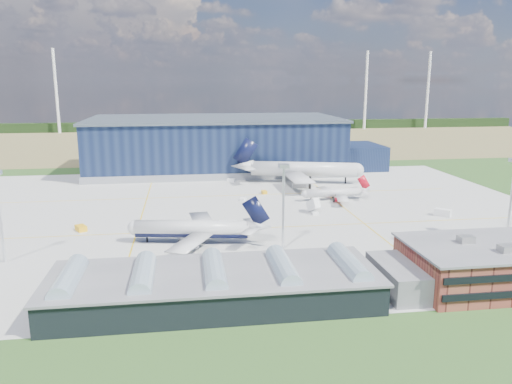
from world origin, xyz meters
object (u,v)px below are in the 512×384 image
Objects in this scene: airstair at (313,208)px; gse_tug_b at (152,275)px; airliner_red at (333,189)px; light_mast_center at (283,193)px; gse_van_c at (405,236)px; gse_cart_b at (231,180)px; car_b at (487,258)px; gse_van_b at (443,213)px; car_a at (470,250)px; airliner_navy at (192,220)px; hangar at (221,146)px; gse_cart_a at (242,199)px; gse_tug_a at (81,228)px; airliner_widebody at (304,162)px; gse_tug_c at (264,192)px; ops_building at (511,263)px; gse_van_a at (228,225)px.

gse_tug_b is at bearing -151.52° from airstair.
airliner_red is at bearing 57.11° from gse_tug_b.
light_mast_center is at bearing -132.47° from airstair.
gse_van_c is at bearing 94.51° from airliner_red.
gse_cart_b is 0.88× the size of car_b.
gse_van_b is 36.21m from car_a.
gse_tug_b is (-9.63, -23.54, -5.93)m from airliner_navy.
hangar is 36.53× the size of car_a.
gse_van_c is at bearing -29.29° from gse_cart_a.
gse_tug_a is (-86.01, -27.22, -3.65)m from airliner_red.
airliner_widebody is (49.80, 76.37, 2.94)m from airliner_navy.
gse_van_b reaches higher than car_a.
gse_tug_b is at bearing 75.34° from car_b.
gse_tug_c is (62.21, 41.53, -0.19)m from gse_tug_a.
gse_van_c reaches higher than car_a.
light_mast_center is at bearing 58.11° from car_b.
light_mast_center is at bearing -86.70° from hangar.
airstair is at bearing -74.82° from gse_tug_c.
ops_building is 16.55× the size of gse_cart_a.
gse_tug_a is 74.76m from airstair.
car_b reaches higher than gse_cart_a.
ops_building reaches higher than airstair.
ops_building is at bearing -136.73° from gse_cart_b.
gse_van_c is (69.37, 18.01, 0.43)m from gse_tug_b.
car_b is (48.86, -15.61, -14.80)m from light_mast_center.
airliner_widebody is 103.56m from car_b.
airliner_navy is 68.72m from airliner_red.
airstair is (17.47, 35.06, -13.68)m from light_mast_center.
airliner_widebody is at bearing -22.33° from gse_van_a.
gse_van_a reaches higher than gse_tug_c.
hangar is 117.47m from airliner_navy.
airliner_widebody reaches higher than gse_van_c.
car_a is at bearing -107.53° from gse_van_a.
car_b is at bearing -132.42° from gse_cart_b.
car_b is (19.41, -67.61, -3.86)m from airliner_red.
airliner_navy is 74.41m from car_a.
car_b is at bearing 9.85° from gse_tug_b.
airliner_navy reaches higher than car_b.
gse_van_a is 1.99× the size of gse_cart_a.
gse_cart_b is (-31.19, 7.00, -8.77)m from airliner_widebody.
gse_tug_c reaches higher than gse_cart_a.
gse_tug_b is 0.53× the size of gse_van_a.
ops_building is (52.20, -154.81, -6.82)m from hangar.
gse_cart_b is (-0.88, 36.45, 0.13)m from gse_cart_a.
airliner_red is at bearing -12.63° from gse_tug_a.
airliner_navy is (-68.83, 38.63, 1.77)m from ops_building.
gse_van_a is at bearing 121.82° from light_mast_center.
gse_tug_c is 92.62m from car_b.
gse_tug_c is (-39.37, 96.31, -4.15)m from ops_building.
gse_van_c is (48.83, -17.72, -0.15)m from gse_van_a.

